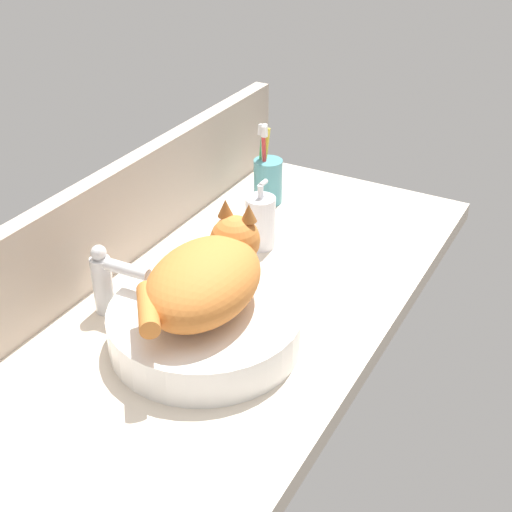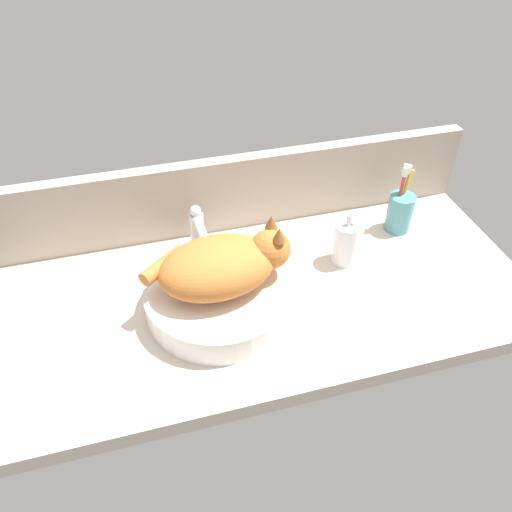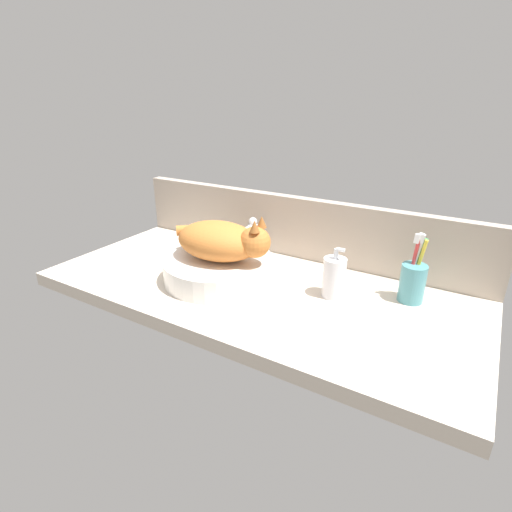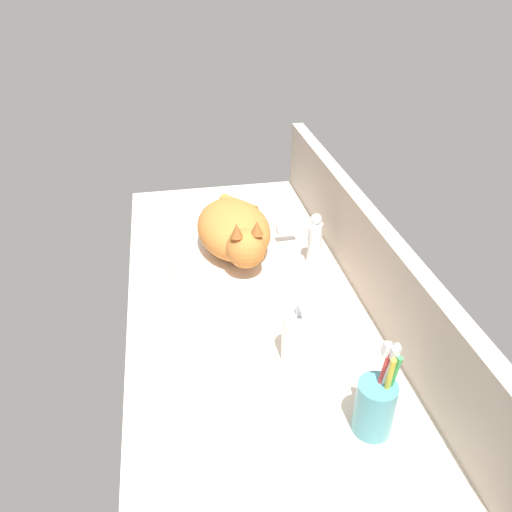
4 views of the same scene
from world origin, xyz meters
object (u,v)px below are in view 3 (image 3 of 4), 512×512
Objects in this scene: sink_basin at (219,269)px; faucet at (251,236)px; soap_dispenser at (334,277)px; toothbrush_cup at (413,281)px; cat at (222,240)px.

faucet reaches higher than sink_basin.
sink_basin is 2.39× the size of faucet.
sink_basin is 20.05cm from faucet.
toothbrush_cup is at bearing 24.00° from soap_dispenser.
cat reaches higher than toothbrush_cup.
cat reaches higher than sink_basin.
cat is at bearing -83.40° from faucet.
cat is 33.08cm from soap_dispenser.
faucet is 35.98cm from soap_dispenser.
faucet is (-0.90, 19.64, 3.95)cm from sink_basin.
soap_dispenser is (33.80, -12.22, -1.65)cm from faucet.
cat is 2.38× the size of faucet.
cat reaches higher than soap_dispenser.
cat is at bearing 8.04° from sink_basin.
cat is at bearing -167.09° from soap_dispenser.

